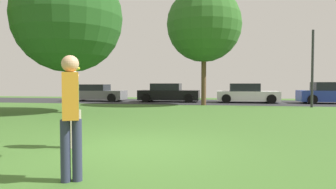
# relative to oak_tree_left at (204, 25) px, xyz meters

# --- Properties ---
(ground_plane) EXTENTS (44.00, 44.00, 0.00)m
(ground_plane) POSITION_rel_oak_tree_left_xyz_m (-0.76, -12.84, -5.13)
(ground_plane) COLOR #3D6628
(road_strip) EXTENTS (44.00, 6.40, 0.01)m
(road_strip) POSITION_rel_oak_tree_left_xyz_m (-0.76, 3.16, -5.13)
(road_strip) COLOR #28282B
(road_strip) RESTS_ON ground_plane
(oak_tree_left) EXTENTS (4.75, 4.75, 7.51)m
(oak_tree_left) POSITION_rel_oak_tree_left_xyz_m (0.00, 0.00, 0.00)
(oak_tree_left) COLOR brown
(oak_tree_left) RESTS_ON ground_plane
(maple_tree_near) EXTENTS (5.16, 5.16, 7.10)m
(maple_tree_near) POSITION_rel_oak_tree_left_xyz_m (-6.14, -5.85, -0.62)
(maple_tree_near) COLOR brown
(maple_tree_near) RESTS_ON ground_plane
(person_thrower) EXTENTS (0.34, 0.38, 1.82)m
(person_thrower) POSITION_rel_oak_tree_left_xyz_m (-1.08, -15.06, -4.11)
(person_thrower) COLOR #2D334C
(person_thrower) RESTS_ON ground_plane
(person_catcher) EXTENTS (0.34, 0.38, 1.69)m
(person_catcher) POSITION_rel_oak_tree_left_xyz_m (-2.11, -13.01, -4.19)
(person_catcher) COLOR gray
(person_catcher) RESTS_ON ground_plane
(frisbee_disc) EXTENTS (0.37, 0.37, 0.07)m
(frisbee_disc) POSITION_rel_oak_tree_left_xyz_m (-1.67, -13.89, -3.45)
(frisbee_disc) COLOR yellow
(parked_car_grey) EXTENTS (4.44, 2.00, 1.31)m
(parked_car_grey) POSITION_rel_oak_tree_left_xyz_m (-8.54, 2.78, -4.52)
(parked_car_grey) COLOR slate
(parked_car_grey) RESTS_ON ground_plane
(parked_car_black) EXTENTS (4.52, 2.03, 1.39)m
(parked_car_black) POSITION_rel_oak_tree_left_xyz_m (-2.80, 2.92, -4.49)
(parked_car_black) COLOR black
(parked_car_black) RESTS_ON ground_plane
(parked_car_white) EXTENTS (4.32, 2.10, 1.39)m
(parked_car_white) POSITION_rel_oak_tree_left_xyz_m (2.93, 2.95, -4.49)
(parked_car_white) COLOR white
(parked_car_white) RESTS_ON ground_plane
(parked_car_blue) EXTENTS (4.50, 1.95, 1.48)m
(parked_car_blue) POSITION_rel_oak_tree_left_xyz_m (8.67, 2.97, -4.46)
(parked_car_blue) COLOR #233893
(parked_car_blue) RESTS_ON ground_plane
(street_lamp_post) EXTENTS (0.14, 0.14, 4.50)m
(street_lamp_post) POSITION_rel_oak_tree_left_xyz_m (6.32, -0.64, -2.88)
(street_lamp_post) COLOR #2D2D33
(street_lamp_post) RESTS_ON ground_plane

